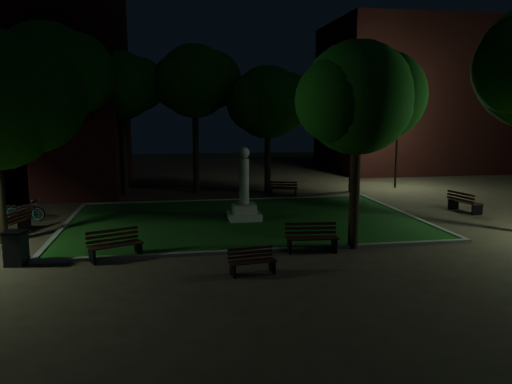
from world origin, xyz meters
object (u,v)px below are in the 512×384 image
(monument, at_px, (244,200))
(trash_bin, at_px, (16,248))
(bench_near_right, at_px, (312,238))
(bench_west_near, at_px, (115,245))
(bicycle, at_px, (25,210))
(bench_near_left, at_px, (252,262))
(bench_far_side, at_px, (283,189))
(bench_left_side, at_px, (14,223))
(bench_right_side, at_px, (464,203))

(monument, relative_size, trash_bin, 2.91)
(bench_near_right, relative_size, bench_west_near, 0.99)
(monument, relative_size, bench_near_right, 1.74)
(bench_near_right, bearing_deg, bicycle, 152.95)
(bench_west_near, xyz_separation_m, bicycle, (-4.53, 6.77, 0.04))
(monument, bearing_deg, bench_near_left, -96.81)
(bench_far_side, xyz_separation_m, bicycle, (-12.80, -4.43, 0.07))
(bench_far_side, bearing_deg, bench_near_left, 92.25)
(bench_left_side, xyz_separation_m, bench_far_side, (12.55, 7.05, -0.03))
(bench_near_left, bearing_deg, monument, 74.77)
(monument, distance_m, bench_right_side, 10.78)
(bench_left_side, relative_size, trash_bin, 1.66)
(bench_near_left, height_order, trash_bin, trash_bin)
(bench_left_side, height_order, trash_bin, trash_bin)
(bench_right_side, relative_size, bicycle, 1.01)
(bench_near_left, height_order, bench_near_right, bench_near_right)
(bench_right_side, height_order, bicycle, bench_right_side)
(bench_left_side, bearing_deg, trash_bin, 36.02)
(bench_west_near, bearing_deg, bench_near_right, -26.09)
(bench_west_near, height_order, bicycle, bicycle)
(bench_west_near, height_order, bench_far_side, bench_west_near)
(bench_right_side, bearing_deg, bench_left_side, 82.84)
(bench_right_side, bearing_deg, trash_bin, 95.84)
(monument, height_order, bench_near_right, monument)
(bench_right_side, xyz_separation_m, bench_far_side, (-7.55, 6.04, -0.05))
(monument, relative_size, bench_near_left, 2.19)
(bench_west_near, distance_m, trash_bin, 2.99)
(bench_near_left, relative_size, trash_bin, 1.33)
(bench_near_left, distance_m, bicycle, 12.57)
(trash_bin, bearing_deg, monument, 32.93)
(bench_left_side, bearing_deg, bench_right_side, 112.26)
(bench_near_right, xyz_separation_m, trash_bin, (-9.59, 0.09, 0.10))
(trash_bin, bearing_deg, bench_right_side, 15.87)
(monument, distance_m, bench_left_side, 9.39)
(bench_far_side, bearing_deg, monument, 81.60)
(bench_west_near, height_order, trash_bin, trash_bin)
(bench_near_left, distance_m, bench_near_right, 3.16)
(monument, xyz_separation_m, bench_far_side, (3.22, 6.18, -0.54))
(bench_near_left, height_order, bicycle, bicycle)
(bench_near_left, height_order, bench_left_side, bench_left_side)
(bench_near_left, xyz_separation_m, bench_west_near, (-4.18, 2.29, 0.09))
(bench_left_side, bearing_deg, bench_near_left, 72.07)
(bench_far_side, bearing_deg, bench_right_side, 160.45)
(monument, distance_m, trash_bin, 9.58)
(bench_right_side, xyz_separation_m, bicycle, (-20.35, 1.61, 0.02))
(monument, height_order, bench_right_side, monument)
(bench_far_side, bearing_deg, bicycle, 38.19)
(bench_near_left, height_order, bench_far_side, bench_far_side)
(monument, relative_size, bench_far_side, 1.86)
(monument, distance_m, bench_near_left, 7.39)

